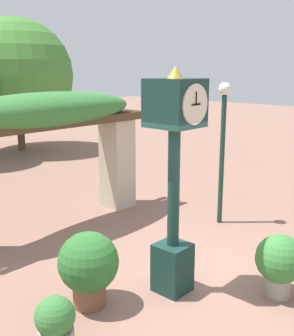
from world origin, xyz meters
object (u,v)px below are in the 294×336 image
potted_plant_near_left (55,324)px  potted_plant_far_left (280,262)px  lamp_post (223,134)px  pedestal_clock (174,167)px  potted_plant_near_right (88,265)px

potted_plant_near_left → potted_plant_far_left: 3.16m
potted_plant_near_left → lamp_post: (4.82, 0.87, 1.54)m
potted_plant_near_left → potted_plant_far_left: bearing=-25.7°
pedestal_clock → potted_plant_near_left: 2.49m
potted_plant_near_left → potted_plant_far_left: (2.84, -1.37, 0.19)m
potted_plant_near_left → potted_plant_far_left: potted_plant_far_left is taller
pedestal_clock → lamp_post: (2.86, 1.01, 0.02)m
potted_plant_near_left → lamp_post: bearing=10.2°
pedestal_clock → potted_plant_near_left: pedestal_clock is taller
pedestal_clock → potted_plant_near_left: bearing=175.9°
pedestal_clock → potted_plant_near_right: (-1.08, 0.60, -1.28)m
potted_plant_near_right → lamp_post: lamp_post is taller
potted_plant_near_left → potted_plant_near_right: potted_plant_near_right is taller
pedestal_clock → lamp_post: 3.03m
potted_plant_near_right → potted_plant_far_left: (1.95, -1.83, -0.05)m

